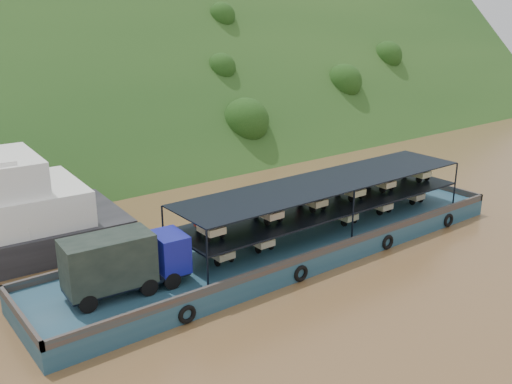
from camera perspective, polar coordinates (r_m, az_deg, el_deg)
ground at (r=41.45m, az=4.74°, el=-4.71°), size 160.00×160.00×0.00m
hillside at (r=71.02m, az=-15.13°, el=4.33°), size 140.00×39.60×39.60m
cargo_barge at (r=37.79m, az=2.15°, el=-5.08°), size 35.00×7.18×4.59m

